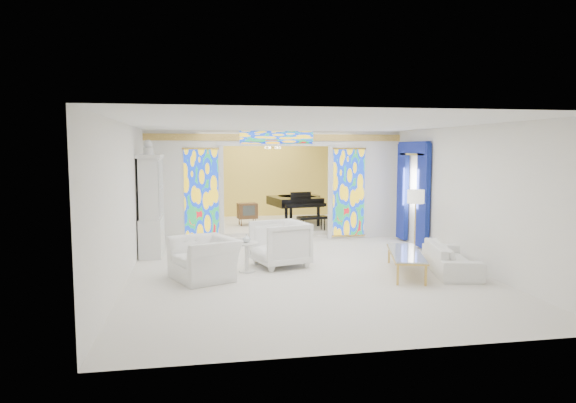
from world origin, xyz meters
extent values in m
plane|color=silver|center=(0.00, 0.00, 0.00)|extent=(12.00, 12.00, 0.00)
cube|color=white|center=(0.00, 0.00, 3.00)|extent=(7.00, 12.00, 0.02)
cube|color=white|center=(0.00, 6.00, 1.50)|extent=(7.00, 0.02, 3.00)
cube|color=white|center=(0.00, -6.00, 1.50)|extent=(7.00, 0.02, 3.00)
cube|color=white|center=(-3.50, 0.00, 1.50)|extent=(0.02, 12.00, 3.00)
cube|color=white|center=(3.50, 0.00, 1.50)|extent=(0.02, 12.00, 3.00)
cube|color=white|center=(-2.50, 2.00, 1.50)|extent=(2.00, 0.18, 3.00)
cube|color=white|center=(2.50, 2.00, 1.50)|extent=(2.00, 0.18, 3.00)
cube|color=white|center=(0.00, 2.00, 2.80)|extent=(3.00, 0.18, 0.40)
cube|color=silver|center=(-1.50, 1.90, 1.30)|extent=(0.12, 0.06, 2.60)
cube|color=silver|center=(1.50, 1.90, 1.30)|extent=(0.12, 0.06, 2.60)
cube|color=silver|center=(0.00, 1.90, 2.65)|extent=(3.24, 0.06, 0.12)
cube|color=#EDC259|center=(0.00, 1.90, 2.82)|extent=(7.00, 0.05, 0.18)
cube|color=gold|center=(-2.03, 1.89, 1.30)|extent=(0.90, 0.04, 2.40)
cube|color=gold|center=(2.03, 1.89, 1.30)|extent=(0.90, 0.04, 2.40)
cube|color=gold|center=(0.00, 1.89, 2.82)|extent=(2.00, 0.04, 0.34)
cube|color=silver|center=(0.00, 4.10, 0.09)|extent=(6.80, 3.80, 0.18)
cube|color=#F8D256|center=(0.00, 5.88, 1.50)|extent=(6.70, 0.10, 2.90)
cylinder|color=gold|center=(0.20, 4.00, 2.55)|extent=(0.48, 0.48, 0.30)
cube|color=navy|center=(3.40, 0.05, 1.35)|extent=(0.12, 0.55, 2.60)
cube|color=navy|center=(3.40, 1.35, 1.35)|extent=(0.12, 0.55, 2.60)
cube|color=navy|center=(3.40, 0.70, 2.55)|extent=(0.14, 1.70, 0.30)
cube|color=gold|center=(3.40, 0.70, 2.38)|extent=(0.12, 1.50, 0.06)
cube|color=silver|center=(-3.22, 0.60, 0.45)|extent=(0.50, 1.40, 0.90)
cube|color=silver|center=(-3.22, 0.60, 1.60)|extent=(0.44, 1.30, 1.40)
cube|color=silver|center=(-2.99, 0.60, 1.60)|extent=(0.01, 1.20, 1.30)
cube|color=silver|center=(-3.22, 0.60, 2.34)|extent=(0.56, 1.46, 0.08)
cylinder|color=white|center=(-3.22, 0.25, 2.46)|extent=(0.22, 0.22, 0.16)
sphere|color=white|center=(-3.22, 0.25, 2.62)|extent=(0.20, 0.20, 0.20)
imported|color=white|center=(-2.02, -1.98, 0.40)|extent=(1.48, 1.56, 0.80)
imported|color=white|center=(-0.41, -1.16, 0.49)|extent=(1.32, 1.30, 0.98)
imported|color=white|center=(2.95, -2.30, 0.29)|extent=(1.23, 2.13, 0.58)
cylinder|color=silver|center=(-1.16, -1.56, 0.59)|extent=(0.54, 0.54, 0.04)
cylinder|color=silver|center=(-1.16, -1.56, 0.30)|extent=(0.09, 0.09, 0.57)
cylinder|color=silver|center=(-1.16, -1.56, 0.02)|extent=(0.36, 0.36, 0.03)
imported|color=silver|center=(-1.16, -1.56, 0.70)|extent=(0.21, 0.21, 0.17)
cube|color=silver|center=(1.99, -2.26, 0.42)|extent=(1.11, 2.04, 0.04)
cube|color=gold|center=(1.99, -2.26, 0.40)|extent=(1.14, 2.08, 0.03)
cube|color=gold|center=(1.48, -3.08, 0.20)|extent=(0.05, 0.05, 0.40)
cube|color=gold|center=(1.97, -3.22, 0.20)|extent=(0.05, 0.05, 0.40)
cube|color=gold|center=(2.00, -1.30, 0.20)|extent=(0.05, 0.05, 0.40)
cube|color=gold|center=(2.49, -1.44, 0.20)|extent=(0.05, 0.05, 0.40)
cylinder|color=gold|center=(2.80, -0.85, 0.01)|extent=(0.27, 0.27, 0.03)
cylinder|color=gold|center=(2.80, -0.85, 0.72)|extent=(0.03, 0.03, 1.44)
cylinder|color=silver|center=(2.80, -0.85, 1.42)|extent=(0.39, 0.39, 0.31)
cube|color=black|center=(0.83, 3.70, 0.90)|extent=(1.61, 1.69, 0.26)
cylinder|color=black|center=(1.05, 4.08, 0.90)|extent=(1.58, 1.58, 0.26)
cube|color=black|center=(0.99, 2.86, 0.86)|extent=(1.30, 0.51, 0.09)
cube|color=white|center=(1.00, 2.79, 0.88)|extent=(1.18, 0.31, 0.03)
cube|color=black|center=(0.93, 3.19, 1.11)|extent=(0.65, 0.15, 0.24)
cube|color=black|center=(1.09, 2.31, 0.56)|extent=(0.90, 0.48, 0.08)
cylinder|color=black|center=(0.44, 2.96, 0.47)|extent=(0.11, 0.11, 0.59)
cylinder|color=black|center=(1.46, 3.14, 0.47)|extent=(0.11, 0.11, 0.59)
cylinder|color=black|center=(0.82, 4.27, 0.47)|extent=(0.11, 0.11, 0.59)
cube|color=brown|center=(-0.64, 3.73, 0.62)|extent=(0.63, 0.47, 0.47)
cube|color=#3B403E|center=(-0.61, 3.54, 0.65)|extent=(0.37, 0.07, 0.30)
cone|color=brown|center=(-0.84, 3.56, 0.28)|extent=(0.04, 0.04, 0.21)
cone|color=brown|center=(-0.39, 3.63, 0.28)|extent=(0.04, 0.04, 0.21)
cone|color=brown|center=(-0.88, 3.84, 0.28)|extent=(0.04, 0.04, 0.21)
cone|color=brown|center=(-0.43, 3.91, 0.28)|extent=(0.04, 0.04, 0.21)
camera|label=1|loc=(-2.14, -11.86, 2.51)|focal=32.00mm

